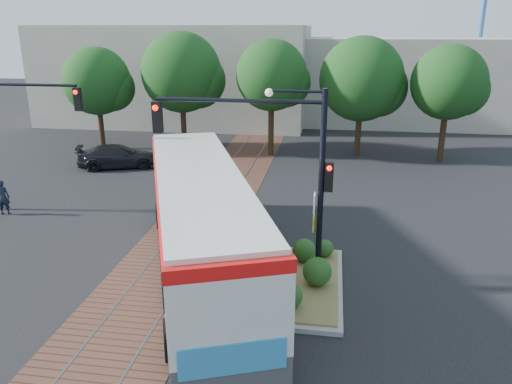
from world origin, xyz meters
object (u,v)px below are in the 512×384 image
Objects in this scene: city_bus at (200,216)px; traffic_island at (308,276)px; parked_car at (118,156)px; signal_pole_main at (281,157)px; signal_pole_left at (7,126)px; officer at (3,197)px.

city_bus is 4.02m from traffic_island.
signal_pole_main is at bearing -158.62° from parked_car.
parked_car is at bearing 133.30° from traffic_island.
signal_pole_left reaches higher than traffic_island.
signal_pole_main is 16.87m from parked_car.
signal_pole_main is 13.77m from officer.
signal_pole_main reaches higher than traffic_island.
officer is at bearing 161.15° from signal_pole_main.
parked_car is at bearing -120.80° from officer.
officer is (-9.95, 3.82, -1.15)m from city_bus.
officer is at bearing -129.01° from signal_pole_left.
signal_pole_left is at bearing 150.05° from parked_car.
signal_pole_left is 3.15m from officer.
signal_pole_main is 1.00× the size of signal_pole_left.
signal_pole_left is 8.39m from parked_car.
officer is (-13.59, 4.40, 0.45)m from traffic_island.
officer is at bearing 162.05° from traffic_island.
parked_car is (-8.17, 11.95, -1.26)m from city_bus.
city_bus is at bearing 169.63° from signal_pole_main.
signal_pole_main reaches higher than signal_pole_left.
signal_pole_main is (-0.96, 0.09, 3.83)m from traffic_island.
signal_pole_main is at bearing 174.64° from traffic_island.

